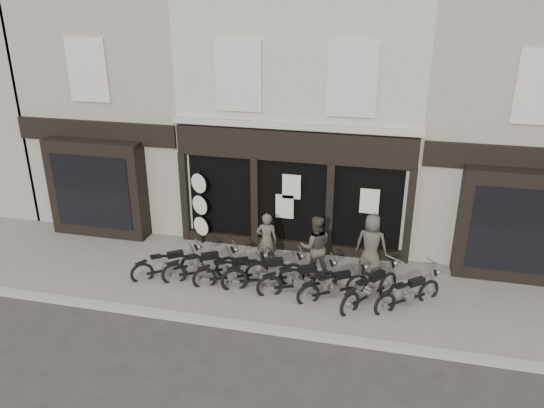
% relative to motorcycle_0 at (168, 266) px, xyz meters
% --- Properties ---
extents(ground_plane, '(90.00, 90.00, 0.00)m').
position_rel_motorcycle_0_xyz_m(ground_plane, '(3.09, -0.54, -0.39)').
color(ground_plane, '#2D2B28').
rests_on(ground_plane, ground).
extents(pavement, '(30.00, 4.20, 0.12)m').
position_rel_motorcycle_0_xyz_m(pavement, '(3.09, 0.36, -0.33)').
color(pavement, '#646058').
rests_on(pavement, ground_plane).
extents(kerb, '(30.00, 0.25, 0.13)m').
position_rel_motorcycle_0_xyz_m(kerb, '(3.09, -1.79, -0.33)').
color(kerb, gray).
rests_on(kerb, ground_plane).
extents(central_building, '(7.30, 6.22, 8.34)m').
position_rel_motorcycle_0_xyz_m(central_building, '(3.09, 5.41, 3.69)').
color(central_building, '#BDB5A2').
rests_on(central_building, ground).
extents(neighbour_left, '(5.60, 6.73, 8.34)m').
position_rel_motorcycle_0_xyz_m(neighbour_left, '(-3.26, 5.35, 3.65)').
color(neighbour_left, gray).
rests_on(neighbour_left, ground).
extents(neighbour_right, '(5.60, 6.73, 8.34)m').
position_rel_motorcycle_0_xyz_m(neighbour_right, '(9.44, 5.35, 3.65)').
color(neighbour_right, gray).
rests_on(neighbour_right, ground).
extents(motorcycle_0, '(1.79, 1.43, 0.99)m').
position_rel_motorcycle_0_xyz_m(motorcycle_0, '(0.00, 0.00, 0.00)').
color(motorcycle_0, black).
rests_on(motorcycle_0, ground).
extents(motorcycle_1, '(2.02, 1.31, 1.06)m').
position_rel_motorcycle_0_xyz_m(motorcycle_1, '(0.99, 0.07, 0.03)').
color(motorcycle_1, black).
rests_on(motorcycle_1, ground).
extents(motorcycle_2, '(1.98, 1.20, 1.02)m').
position_rel_motorcycle_0_xyz_m(motorcycle_2, '(1.89, 0.01, 0.01)').
color(motorcycle_2, black).
rests_on(motorcycle_2, ground).
extents(motorcycle_3, '(2.20, 1.24, 1.13)m').
position_rel_motorcycle_0_xyz_m(motorcycle_3, '(2.80, 0.06, 0.05)').
color(motorcycle_3, black).
rests_on(motorcycle_3, ground).
extents(motorcycle_4, '(2.08, 1.19, 1.07)m').
position_rel_motorcycle_0_xyz_m(motorcycle_4, '(3.76, -0.04, 0.03)').
color(motorcycle_4, black).
rests_on(motorcycle_4, ground).
extents(motorcycle_5, '(1.83, 1.36, 0.99)m').
position_rel_motorcycle_0_xyz_m(motorcycle_5, '(4.71, -0.07, 0.00)').
color(motorcycle_5, black).
rests_on(motorcycle_5, ground).
extents(motorcycle_6, '(1.52, 1.91, 1.06)m').
position_rel_motorcycle_0_xyz_m(motorcycle_6, '(5.66, -0.07, 0.03)').
color(motorcycle_6, black).
rests_on(motorcycle_6, ground).
extents(motorcycle_7, '(1.74, 1.54, 1.00)m').
position_rel_motorcycle_0_xyz_m(motorcycle_7, '(6.62, -0.01, 0.00)').
color(motorcycle_7, black).
rests_on(motorcycle_7, ground).
extents(man_left, '(0.66, 0.49, 1.68)m').
position_rel_motorcycle_0_xyz_m(man_left, '(2.60, 1.15, 0.57)').
color(man_left, '#48413B').
rests_on(man_left, pavement).
extents(man_centre, '(1.04, 0.91, 1.83)m').
position_rel_motorcycle_0_xyz_m(man_centre, '(4.05, 0.92, 0.64)').
color(man_centre, '#3C3831').
rests_on(man_centre, pavement).
extents(man_right, '(0.94, 0.66, 1.81)m').
position_rel_motorcycle_0_xyz_m(man_right, '(5.56, 1.45, 0.63)').
color(man_right, '#433F38').
rests_on(man_right, pavement).
extents(advert_sign_post, '(0.58, 0.40, 2.55)m').
position_rel_motorcycle_0_xyz_m(advert_sign_post, '(0.22, 2.15, 0.85)').
color(advert_sign_post, black).
rests_on(advert_sign_post, ground).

